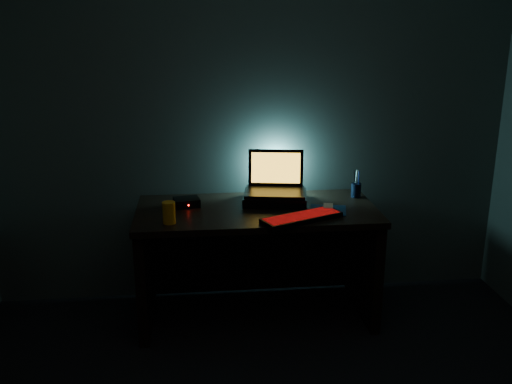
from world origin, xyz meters
TOP-DOWN VIEW (x-y plane):
  - room at (0.00, 0.00)m, footprint 3.50×4.00m
  - desk at (0.00, 1.67)m, footprint 1.50×0.70m
  - riser at (0.13, 1.73)m, footprint 0.44×0.36m
  - laptop at (0.14, 1.78)m, footprint 0.42×0.34m
  - keyboard at (0.24, 1.38)m, footprint 0.51×0.35m
  - mousepad at (0.43, 1.53)m, footprint 0.26×0.25m
  - mouse at (0.43, 1.53)m, footprint 0.08×0.11m
  - pen_cup at (0.68, 1.79)m, footprint 0.08×0.08m
  - juice_glass at (-0.53, 1.40)m, footprint 0.10×0.10m
  - router at (-0.44, 1.71)m, footprint 0.18×0.15m

SIDE VIEW (x-z plane):
  - desk at x=0.00m, z-range 0.12..0.87m
  - mousepad at x=0.43m, z-range 0.75..0.75m
  - keyboard at x=0.24m, z-range 0.75..0.78m
  - mouse at x=0.43m, z-range 0.75..0.78m
  - router at x=-0.44m, z-range 0.75..0.80m
  - riser at x=0.13m, z-range 0.75..0.81m
  - pen_cup at x=0.68m, z-range 0.75..0.84m
  - juice_glass at x=-0.53m, z-range 0.75..0.88m
  - laptop at x=0.14m, z-range 0.74..1.00m
  - room at x=0.00m, z-range 0.00..2.50m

